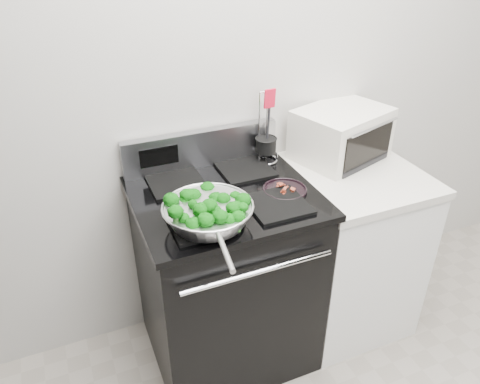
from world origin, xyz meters
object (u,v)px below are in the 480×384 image
gas_range (226,275)px  toaster_oven (341,134)px  bacon_plate (285,188)px  utensil_holder (266,149)px  skillet (208,213)px

gas_range → toaster_oven: toaster_oven is taller
bacon_plate → utensil_holder: utensil_holder is taller
skillet → utensil_holder: utensil_holder is taller
utensil_holder → bacon_plate: bearing=-103.3°
skillet → bacon_plate: size_ratio=2.91×
skillet → toaster_oven: toaster_oven is taller
bacon_plate → gas_range: bearing=163.2°
skillet → gas_range: bearing=61.1°
gas_range → bacon_plate: 0.55m
bacon_plate → toaster_oven: 0.52m
utensil_holder → toaster_oven: 0.40m
utensil_holder → toaster_oven: utensil_holder is taller
gas_range → skillet: (-0.14, -0.19, 0.52)m
skillet → bacon_plate: (0.40, 0.11, -0.04)m
skillet → toaster_oven: 0.92m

